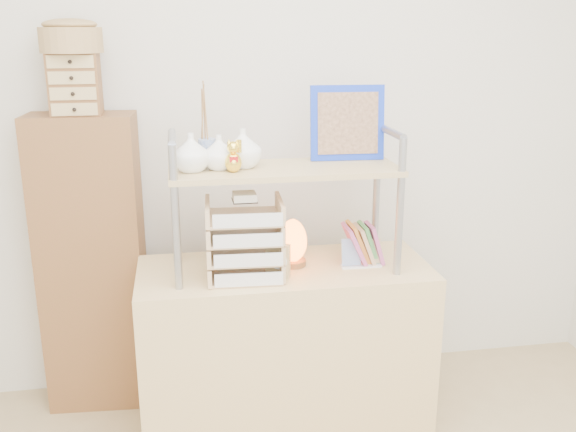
{
  "coord_description": "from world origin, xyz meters",
  "views": [
    {
      "loc": [
        -0.41,
        -1.23,
        1.7
      ],
      "look_at": [
        0.01,
        1.2,
        0.97
      ],
      "focal_mm": 40.0,
      "sensor_mm": 36.0,
      "label": 1
    }
  ],
  "objects_px": {
    "desk": "(285,349)",
    "salt_lamp": "(293,242)",
    "cabinet": "(93,265)",
    "letter_tray": "(245,244)"
  },
  "relations": [
    {
      "from": "cabinet",
      "to": "salt_lamp",
      "type": "height_order",
      "value": "cabinet"
    },
    {
      "from": "desk",
      "to": "letter_tray",
      "type": "relative_size",
      "value": 3.49
    },
    {
      "from": "salt_lamp",
      "to": "desk",
      "type": "bearing_deg",
      "value": -150.67
    },
    {
      "from": "salt_lamp",
      "to": "letter_tray",
      "type": "bearing_deg",
      "value": -155.42
    },
    {
      "from": "cabinet",
      "to": "letter_tray",
      "type": "relative_size",
      "value": 3.92
    },
    {
      "from": "letter_tray",
      "to": "salt_lamp",
      "type": "bearing_deg",
      "value": 24.58
    },
    {
      "from": "desk",
      "to": "letter_tray",
      "type": "height_order",
      "value": "letter_tray"
    },
    {
      "from": "letter_tray",
      "to": "salt_lamp",
      "type": "relative_size",
      "value": 1.74
    },
    {
      "from": "cabinet",
      "to": "salt_lamp",
      "type": "relative_size",
      "value": 6.82
    },
    {
      "from": "desk",
      "to": "salt_lamp",
      "type": "distance_m",
      "value": 0.48
    }
  ]
}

